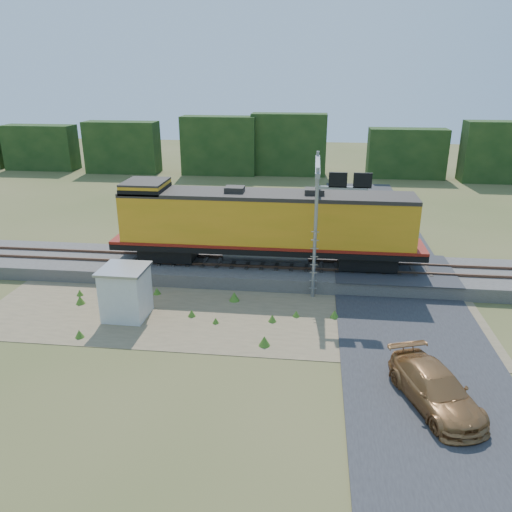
# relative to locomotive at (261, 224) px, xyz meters

# --- Properties ---
(ground) EXTENTS (140.00, 140.00, 0.00)m
(ground) POSITION_rel_locomotive_xyz_m (0.98, -6.00, -3.35)
(ground) COLOR #475123
(ground) RESTS_ON ground
(ballast) EXTENTS (70.00, 5.00, 0.80)m
(ballast) POSITION_rel_locomotive_xyz_m (0.98, 0.00, -2.95)
(ballast) COLOR slate
(ballast) RESTS_ON ground
(rails) EXTENTS (70.00, 1.54, 0.16)m
(rails) POSITION_rel_locomotive_xyz_m (0.98, 0.00, -2.47)
(rails) COLOR brown
(rails) RESTS_ON ballast
(dirt_shoulder) EXTENTS (26.00, 8.00, 0.03)m
(dirt_shoulder) POSITION_rel_locomotive_xyz_m (-1.02, -5.50, -3.33)
(dirt_shoulder) COLOR #8C7754
(dirt_shoulder) RESTS_ON ground
(road) EXTENTS (7.00, 66.00, 0.86)m
(road) POSITION_rel_locomotive_xyz_m (7.98, -5.26, -3.26)
(road) COLOR #38383A
(road) RESTS_ON ground
(tree_line_north) EXTENTS (130.00, 3.00, 6.50)m
(tree_line_north) POSITION_rel_locomotive_xyz_m (0.98, 32.00, -0.28)
(tree_line_north) COLOR #163212
(tree_line_north) RESTS_ON ground
(weed_clumps) EXTENTS (15.00, 6.20, 0.56)m
(weed_clumps) POSITION_rel_locomotive_xyz_m (-2.52, -5.90, -3.35)
(weed_clumps) COLOR #457421
(weed_clumps) RESTS_ON ground
(locomotive) EXTENTS (18.74, 2.86, 4.84)m
(locomotive) POSITION_rel_locomotive_xyz_m (0.00, 0.00, 0.00)
(locomotive) COLOR black
(locomotive) RESTS_ON rails
(shed) EXTENTS (2.32, 2.32, 2.71)m
(shed) POSITION_rel_locomotive_xyz_m (-6.29, -6.29, -1.97)
(shed) COLOR silver
(shed) RESTS_ON ground
(signal_gantry) EXTENTS (2.90, 6.20, 7.32)m
(signal_gantry) POSITION_rel_locomotive_xyz_m (3.58, -0.67, 2.13)
(signal_gantry) COLOR gray
(signal_gantry) RESTS_ON ground
(car) EXTENTS (3.45, 5.25, 1.41)m
(car) POSITION_rel_locomotive_xyz_m (7.88, -12.03, -2.64)
(car) COLOR #A56F3D
(car) RESTS_ON ground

